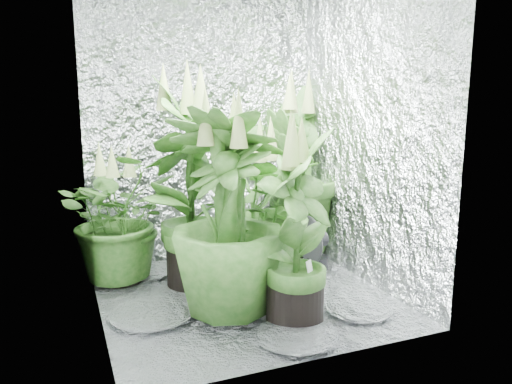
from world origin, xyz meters
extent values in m
plane|color=silver|center=(0.00, 0.00, 0.00)|extent=(1.60, 1.60, 0.00)
cube|color=silver|center=(0.00, 0.80, 1.00)|extent=(1.60, 0.02, 2.00)
cube|color=silver|center=(0.00, -0.80, 1.00)|extent=(1.60, 0.02, 2.00)
cube|color=silver|center=(-0.80, 0.00, 1.00)|extent=(0.02, 1.60, 2.00)
cube|color=silver|center=(0.80, 0.00, 1.00)|extent=(0.02, 1.60, 2.00)
cylinder|color=black|center=(-0.63, 0.49, 0.11)|extent=(0.26, 0.26, 0.23)
cylinder|color=#4C3117|center=(-0.63, 0.49, 0.21)|extent=(0.24, 0.24, 0.03)
imported|color=#18460F|center=(-0.63, 0.49, 0.43)|extent=(0.83, 0.83, 0.80)
cone|color=olive|center=(-0.63, 0.49, 0.77)|extent=(0.08, 0.08, 0.23)
cylinder|color=black|center=(-0.22, 0.30, 0.14)|extent=(0.32, 0.32, 0.29)
cylinder|color=#4C3117|center=(-0.22, 0.30, 0.27)|extent=(0.30, 0.30, 0.03)
imported|color=#18460F|center=(-0.22, 0.30, 0.65)|extent=(0.87, 0.87, 1.23)
cone|color=olive|center=(-0.22, 0.30, 1.20)|extent=(0.10, 0.10, 0.29)
cylinder|color=black|center=(0.64, 0.62, 0.14)|extent=(0.31, 0.31, 0.28)
cylinder|color=#4C3117|center=(0.64, 0.62, 0.26)|extent=(0.29, 0.29, 0.03)
imported|color=#18460F|center=(0.64, 0.62, 0.64)|extent=(0.84, 0.84, 1.22)
cone|color=olive|center=(0.64, 0.62, 1.18)|extent=(0.10, 0.10, 0.28)
cylinder|color=black|center=(-0.16, -0.21, 0.13)|extent=(0.28, 0.28, 0.25)
cylinder|color=#4C3117|center=(-0.16, -0.21, 0.24)|extent=(0.26, 0.26, 0.03)
imported|color=#18460F|center=(-0.16, -0.21, 0.57)|extent=(0.83, 0.83, 1.08)
cone|color=olive|center=(-0.16, -0.21, 1.05)|extent=(0.09, 0.09, 0.25)
cylinder|color=black|center=(0.13, 0.12, 0.12)|extent=(0.27, 0.27, 0.24)
cylinder|color=#4C3117|center=(0.13, 0.12, 0.23)|extent=(0.25, 0.25, 0.03)
imported|color=#18460F|center=(0.13, 0.12, 0.50)|extent=(1.04, 1.04, 0.93)
cone|color=olive|center=(0.13, 0.12, 0.90)|extent=(0.09, 0.09, 0.24)
cylinder|color=black|center=(0.12, -0.44, 0.13)|extent=(0.29, 0.29, 0.26)
cylinder|color=#4C3117|center=(0.12, -0.44, 0.25)|extent=(0.27, 0.27, 0.03)
imported|color=#18460F|center=(0.12, -0.44, 0.52)|extent=(0.70, 0.70, 0.97)
cone|color=olive|center=(0.12, -0.44, 0.94)|extent=(0.09, 0.09, 0.26)
cylinder|color=black|center=(0.62, 0.24, 0.04)|extent=(0.15, 0.15, 0.08)
cylinder|color=black|center=(0.62, 0.24, 0.21)|extent=(0.11, 0.11, 0.10)
cylinder|color=#4C4C51|center=(0.56, 0.24, 0.21)|extent=(0.02, 0.31, 0.31)
torus|color=#4C4C51|center=(0.56, 0.24, 0.21)|extent=(0.02, 0.33, 0.33)
cube|color=white|center=(0.18, -0.48, 0.30)|extent=(0.05, 0.05, 0.08)
camera|label=1|loc=(-0.96, -2.58, 1.15)|focal=35.00mm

